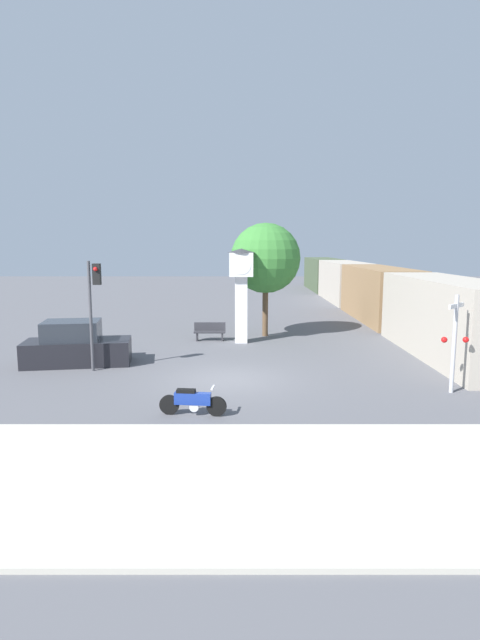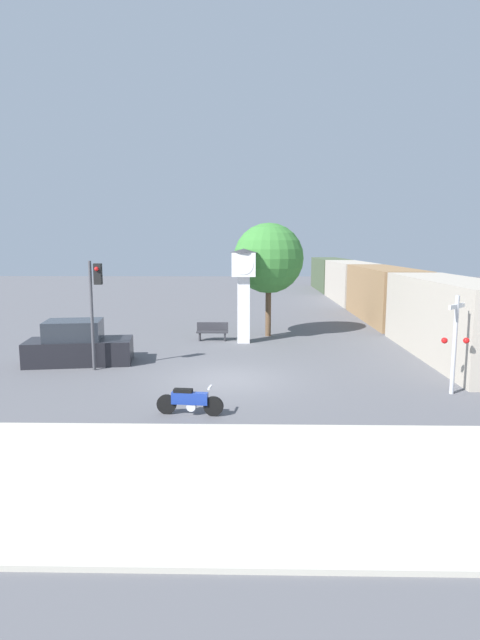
# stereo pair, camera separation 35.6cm
# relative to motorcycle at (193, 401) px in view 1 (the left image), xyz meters

# --- Properties ---
(ground_plane) EXTENTS (120.00, 120.00, 0.00)m
(ground_plane) POSITION_rel_motorcycle_xyz_m (0.91, 3.85, -0.41)
(ground_plane) COLOR #56565B
(sidewalk_strip) EXTENTS (36.00, 6.00, 0.10)m
(sidewalk_strip) POSITION_rel_motorcycle_xyz_m (0.91, -4.00, -0.36)
(sidewalk_strip) COLOR #BCB7A8
(sidewalk_strip) RESTS_ON ground_plane
(motorcycle) EXTENTS (1.95, 0.44, 0.86)m
(motorcycle) POSITION_rel_motorcycle_xyz_m (0.00, 0.00, 0.00)
(motorcycle) COLOR black
(motorcycle) RESTS_ON ground_plane
(clock_tower) EXTENTS (1.38, 1.38, 4.66)m
(clock_tower) POSITION_rel_motorcycle_xyz_m (1.42, 10.82, 2.69)
(clock_tower) COLOR white
(clock_tower) RESTS_ON ground_plane
(freight_train) EXTENTS (2.80, 43.34, 3.40)m
(freight_train) POSITION_rel_motorcycle_xyz_m (10.40, 24.08, 1.29)
(freight_train) COLOR #ADA393
(freight_train) RESTS_ON ground_plane
(traffic_light) EXTENTS (0.50, 0.35, 4.24)m
(traffic_light) POSITION_rel_motorcycle_xyz_m (-4.21, 5.12, 2.50)
(traffic_light) COLOR #47474C
(traffic_light) RESTS_ON ground_plane
(railroad_crossing_signal) EXTENTS (0.90, 0.82, 3.25)m
(railroad_crossing_signal) POSITION_rel_motorcycle_xyz_m (8.36, 2.23, 1.37)
(railroad_crossing_signal) COLOR #B7B7BC
(railroad_crossing_signal) RESTS_ON ground_plane
(street_tree) EXTENTS (3.68, 3.68, 5.99)m
(street_tree) POSITION_rel_motorcycle_xyz_m (2.71, 12.66, 3.72)
(street_tree) COLOR brown
(street_tree) RESTS_ON ground_plane
(bench) EXTENTS (1.60, 0.44, 0.92)m
(bench) POSITION_rel_motorcycle_xyz_m (-0.19, 11.30, 0.08)
(bench) COLOR #2D2D33
(bench) RESTS_ON ground_plane
(parked_car) EXTENTS (4.42, 2.40, 1.80)m
(parked_car) POSITION_rel_motorcycle_xyz_m (-5.33, 6.20, 0.34)
(parked_car) COLOR black
(parked_car) RESTS_ON ground_plane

